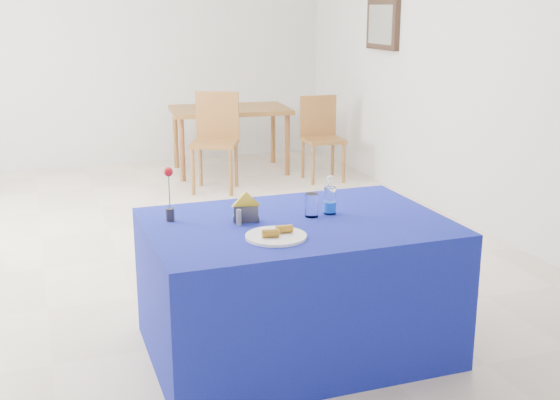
# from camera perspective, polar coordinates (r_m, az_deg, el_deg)

# --- Properties ---
(floor) EXTENTS (7.00, 7.00, 0.00)m
(floor) POSITION_cam_1_polar(r_m,az_deg,el_deg) (5.63, -7.25, -4.18)
(floor) COLOR beige
(floor) RESTS_ON ground
(room_shell) EXTENTS (7.00, 7.00, 7.00)m
(room_shell) POSITION_cam_1_polar(r_m,az_deg,el_deg) (5.31, -7.90, 13.91)
(room_shell) COLOR silver
(room_shell) RESTS_ON ground
(picture_frame) EXTENTS (0.06, 0.64, 0.52)m
(picture_frame) POSITION_cam_1_polar(r_m,az_deg,el_deg) (7.67, 8.37, 13.93)
(picture_frame) COLOR black
(picture_frame) RESTS_ON room_shell
(picture_art) EXTENTS (0.02, 0.52, 0.40)m
(picture_art) POSITION_cam_1_polar(r_m,az_deg,el_deg) (7.66, 8.20, 13.94)
(picture_art) COLOR #998C66
(picture_art) RESTS_ON room_shell
(plate) EXTENTS (0.31, 0.31, 0.01)m
(plate) POSITION_cam_1_polar(r_m,az_deg,el_deg) (3.50, -0.33, -2.97)
(plate) COLOR white
(plate) RESTS_ON blue_table
(drinking_glass) EXTENTS (0.07, 0.07, 0.13)m
(drinking_glass) POSITION_cam_1_polar(r_m,az_deg,el_deg) (3.84, 2.59, -0.42)
(drinking_glass) COLOR white
(drinking_glass) RESTS_ON blue_table
(salt_shaker) EXTENTS (0.03, 0.03, 0.08)m
(salt_shaker) POSITION_cam_1_polar(r_m,az_deg,el_deg) (3.70, -3.36, -1.41)
(salt_shaker) COLOR gray
(salt_shaker) RESTS_ON blue_table
(pepper_shaker) EXTENTS (0.03, 0.03, 0.08)m
(pepper_shaker) POSITION_cam_1_polar(r_m,az_deg,el_deg) (3.80, -2.86, -0.96)
(pepper_shaker) COLOR slate
(pepper_shaker) RESTS_ON blue_table
(blue_table) EXTENTS (1.60, 1.10, 0.76)m
(blue_table) POSITION_cam_1_polar(r_m,az_deg,el_deg) (3.91, 1.31, -7.03)
(blue_table) COLOR navy
(blue_table) RESTS_ON floor
(water_bottle) EXTENTS (0.07, 0.07, 0.21)m
(water_bottle) POSITION_cam_1_polar(r_m,az_deg,el_deg) (3.91, 4.07, -0.10)
(water_bottle) COLOR white
(water_bottle) RESTS_ON blue_table
(napkin_holder) EXTENTS (0.16, 0.09, 0.17)m
(napkin_holder) POSITION_cam_1_polar(r_m,az_deg,el_deg) (3.76, -2.78, -1.04)
(napkin_holder) COLOR #3C3C41
(napkin_holder) RESTS_ON blue_table
(rose_vase) EXTENTS (0.05, 0.05, 0.30)m
(rose_vase) POSITION_cam_1_polar(r_m,az_deg,el_deg) (3.79, -8.98, 0.40)
(rose_vase) COLOR #232327
(rose_vase) RESTS_ON blue_table
(oak_table) EXTENTS (1.42, 0.99, 0.76)m
(oak_table) POSITION_cam_1_polar(r_m,az_deg,el_deg) (8.20, -4.11, 6.96)
(oak_table) COLOR olive
(oak_table) RESTS_ON floor
(chair_bg_left) EXTENTS (0.60, 0.60, 1.02)m
(chair_bg_left) POSITION_cam_1_polar(r_m,az_deg,el_deg) (7.42, -5.23, 5.36)
(chair_bg_left) COLOR brown
(chair_bg_left) RESTS_ON floor
(chair_bg_right) EXTENTS (0.44, 0.44, 0.93)m
(chair_bg_right) POSITION_cam_1_polar(r_m,az_deg,el_deg) (7.85, 3.35, 5.55)
(chair_bg_right) COLOR brown
(chair_bg_right) RESTS_ON floor
(banana_pieces) EXTENTS (0.18, 0.10, 0.04)m
(banana_pieces) POSITION_cam_1_polar(r_m,az_deg,el_deg) (3.49, -0.19, -2.54)
(banana_pieces) COLOR gold
(banana_pieces) RESTS_ON plate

